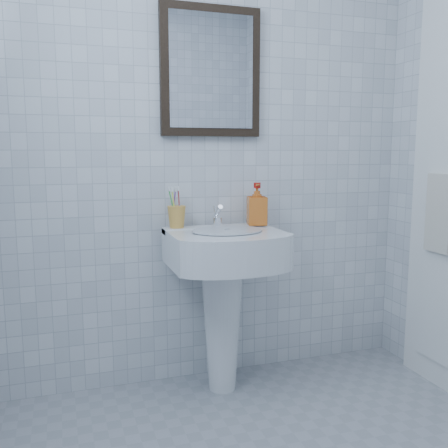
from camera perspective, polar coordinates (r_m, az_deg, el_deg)
name	(u,v)px	position (r m, az deg, el deg)	size (l,w,h in m)	color
wall_back	(205,134)	(2.51, -2.20, 10.21)	(2.20, 0.02, 2.50)	silver
washbasin	(224,283)	(2.40, -0.05, -6.77)	(0.53, 0.39, 0.81)	white
faucet	(217,218)	(2.43, -0.76, 0.74)	(0.05, 0.10, 0.11)	white
toothbrush_cup	(177,217)	(2.40, -5.43, 0.82)	(0.09, 0.09, 0.10)	gold
soap_dispenser	(257,204)	(2.49, 3.79, 2.29)	(0.09, 0.10, 0.21)	#D14B14
wall_mirror	(211,72)	(2.53, -1.51, 17.02)	(0.50, 0.04, 0.62)	black
towel_ring	(445,176)	(2.62, 23.97, 5.05)	(0.18, 0.18, 0.01)	white
hand_towel	(440,213)	(2.62, 23.41, 1.13)	(0.03, 0.16, 0.38)	beige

